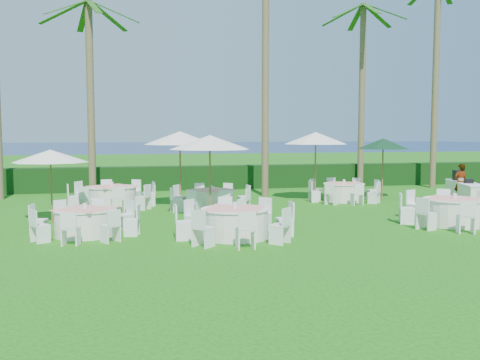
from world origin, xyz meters
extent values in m
plane|color=#155C0F|center=(0.00, 0.00, 0.00)|extent=(120.00, 120.00, 0.00)
cube|color=black|center=(0.00, 12.00, 0.60)|extent=(34.00, 1.00, 1.20)
plane|color=#070E48|center=(0.00, 102.00, 0.00)|extent=(260.00, 260.00, 0.00)
cylinder|color=white|center=(-5.09, 0.18, 0.36)|extent=(1.68, 1.68, 0.73)
cylinder|color=white|center=(-5.09, 0.18, 0.74)|extent=(1.75, 1.75, 0.03)
cube|color=#FFA090|center=(-5.09, 0.18, 0.76)|extent=(1.88, 1.88, 0.01)
cylinder|color=silver|center=(-5.09, 0.18, 0.85)|extent=(0.12, 0.12, 0.16)
cube|color=white|center=(-3.99, 0.89, 0.44)|extent=(0.56, 0.56, 0.87)
cube|color=white|center=(-4.81, 1.46, 0.44)|extent=(0.48, 0.48, 0.87)
cube|color=white|center=(-5.80, 1.28, 0.44)|extent=(0.56, 0.56, 0.87)
cube|color=white|center=(-6.37, 0.46, 0.44)|extent=(0.48, 0.48, 0.87)
cube|color=white|center=(-6.19, -0.53, 0.44)|extent=(0.56, 0.56, 0.87)
cube|color=white|center=(-5.37, -1.10, 0.44)|extent=(0.48, 0.48, 0.87)
cube|color=white|center=(-4.38, -0.92, 0.44)|extent=(0.56, 0.56, 0.87)
cube|color=white|center=(-3.81, -0.10, 0.44)|extent=(0.48, 0.48, 0.87)
cylinder|color=white|center=(-1.04, -1.05, 0.39)|extent=(1.82, 1.82, 0.79)
cylinder|color=white|center=(-1.04, -1.05, 0.80)|extent=(1.89, 1.89, 0.03)
cube|color=#FFA090|center=(-1.04, -1.05, 0.82)|extent=(1.94, 1.94, 0.01)
cylinder|color=silver|center=(-1.04, -1.05, 0.91)|extent=(0.13, 0.13, 0.17)
cube|color=white|center=(-0.01, -0.07, 0.47)|extent=(0.62, 0.62, 0.95)
cube|color=white|center=(-1.00, 0.37, 0.47)|extent=(0.45, 0.45, 0.95)
cube|color=white|center=(-2.02, -0.02, 0.47)|extent=(0.62, 0.62, 0.95)
cube|color=white|center=(-2.46, -1.01, 0.47)|extent=(0.45, 0.45, 0.95)
cube|color=white|center=(-2.07, -2.03, 0.47)|extent=(0.62, 0.62, 0.95)
cube|color=white|center=(-1.07, -2.47, 0.47)|extent=(0.45, 0.45, 0.95)
cube|color=white|center=(-0.06, -2.08, 0.47)|extent=(0.62, 0.62, 0.95)
cube|color=white|center=(0.38, -1.08, 0.47)|extent=(0.45, 0.45, 0.95)
cylinder|color=white|center=(6.14, -0.51, 0.40)|extent=(1.84, 1.84, 0.80)
cylinder|color=white|center=(6.14, -0.51, 0.81)|extent=(1.92, 1.92, 0.03)
cube|color=#FFA090|center=(6.14, -0.51, 0.83)|extent=(2.10, 2.10, 0.01)
cylinder|color=silver|center=(6.14, -0.51, 0.92)|extent=(0.13, 0.13, 0.17)
cube|color=white|center=(7.46, 0.06, 0.48)|extent=(0.59, 0.59, 0.96)
cube|color=white|center=(6.67, 0.83, 0.48)|extent=(0.58, 0.58, 0.96)
cube|color=white|center=(5.57, 0.82, 0.48)|extent=(0.59, 0.59, 0.96)
cube|color=white|center=(4.80, 0.03, 0.48)|extent=(0.58, 0.58, 0.96)
cube|color=white|center=(4.81, -1.08, 0.48)|extent=(0.59, 0.59, 0.96)
cube|color=white|center=(5.60, -1.85, 0.48)|extent=(0.58, 0.58, 0.96)
cylinder|color=white|center=(-4.44, 5.88, 0.40)|extent=(1.83, 1.83, 0.80)
cylinder|color=white|center=(-4.44, 5.88, 0.81)|extent=(1.91, 1.91, 0.03)
cube|color=#FFA090|center=(-4.44, 5.88, 0.83)|extent=(2.03, 2.03, 0.01)
cylinder|color=silver|center=(-4.44, 5.88, 0.92)|extent=(0.13, 0.13, 0.17)
cube|color=white|center=(-3.02, 6.09, 0.48)|extent=(0.51, 0.51, 0.96)
cube|color=white|center=(-3.59, 7.03, 0.48)|extent=(0.62, 0.62, 0.96)
cube|color=white|center=(-4.65, 7.29, 0.48)|extent=(0.51, 0.51, 0.96)
cube|color=white|center=(-5.59, 6.72, 0.48)|extent=(0.62, 0.62, 0.96)
cube|color=white|center=(-5.85, 5.66, 0.48)|extent=(0.51, 0.51, 0.96)
cube|color=white|center=(-5.29, 4.72, 0.48)|extent=(0.62, 0.62, 0.96)
cube|color=white|center=(-4.22, 4.46, 0.48)|extent=(0.51, 0.51, 0.96)
cube|color=white|center=(-3.28, 5.03, 0.48)|extent=(0.62, 0.62, 0.96)
cylinder|color=white|center=(-0.80, 4.39, 0.37)|extent=(1.69, 1.69, 0.73)
cylinder|color=white|center=(-0.80, 4.39, 0.74)|extent=(1.76, 1.76, 0.03)
cube|color=#FFA090|center=(-0.80, 4.39, 0.77)|extent=(1.88, 1.88, 0.01)
cylinder|color=silver|center=(-0.80, 4.39, 0.85)|extent=(0.12, 0.12, 0.16)
cube|color=white|center=(0.51, 4.59, 0.44)|extent=(0.47, 0.47, 0.88)
cube|color=white|center=(-0.01, 5.45, 0.44)|extent=(0.57, 0.57, 0.88)
cube|color=white|center=(-0.99, 5.69, 0.44)|extent=(0.47, 0.47, 0.88)
cube|color=white|center=(-1.86, 5.17, 0.44)|extent=(0.57, 0.57, 0.88)
cube|color=white|center=(-2.10, 4.19, 0.44)|extent=(0.47, 0.47, 0.88)
cube|color=white|center=(-1.58, 3.32, 0.44)|extent=(0.57, 0.57, 0.88)
cube|color=white|center=(-0.60, 3.08, 0.44)|extent=(0.47, 0.47, 0.88)
cube|color=white|center=(0.27, 3.60, 0.44)|extent=(0.57, 0.57, 0.88)
cylinder|color=white|center=(5.15, 5.76, 0.37)|extent=(1.68, 1.68, 0.73)
cylinder|color=white|center=(5.15, 5.76, 0.74)|extent=(1.75, 1.75, 0.03)
cube|color=#FFA090|center=(5.15, 5.76, 0.77)|extent=(1.78, 1.78, 0.01)
cylinder|color=silver|center=(5.15, 5.76, 0.85)|extent=(0.12, 0.12, 0.16)
cube|color=white|center=(6.09, 6.67, 0.44)|extent=(0.58, 0.58, 0.88)
cube|color=white|center=(5.16, 7.07, 0.44)|extent=(0.41, 0.41, 0.88)
cube|color=white|center=(4.23, 6.70, 0.44)|extent=(0.58, 0.58, 0.88)
cube|color=white|center=(3.83, 5.77, 0.44)|extent=(0.41, 0.41, 0.88)
cube|color=white|center=(4.21, 4.84, 0.44)|extent=(0.58, 0.58, 0.88)
cube|color=white|center=(5.13, 4.44, 0.44)|extent=(0.41, 0.41, 0.88)
cube|color=white|center=(6.07, 4.81, 0.44)|extent=(0.58, 0.58, 0.88)
cube|color=white|center=(6.46, 5.74, 0.44)|extent=(0.41, 0.41, 0.88)
cylinder|color=brown|center=(-6.28, 2.71, 1.13)|extent=(0.05, 0.05, 2.27)
cone|color=white|center=(-6.28, 2.71, 2.15)|extent=(2.38, 2.38, 0.41)
sphere|color=brown|center=(-6.28, 2.71, 2.29)|extent=(0.09, 0.09, 0.09)
cylinder|color=brown|center=(-1.11, 2.68, 1.35)|extent=(0.07, 0.07, 2.71)
cone|color=white|center=(-1.11, 2.68, 2.57)|extent=(2.77, 2.77, 0.49)
sphere|color=brown|center=(-1.11, 2.68, 2.74)|extent=(0.11, 0.11, 0.11)
cylinder|color=brown|center=(-1.82, 5.49, 1.42)|extent=(0.07, 0.07, 2.84)
cone|color=white|center=(-1.82, 5.49, 2.70)|extent=(2.78, 2.78, 0.51)
sphere|color=brown|center=(-1.82, 5.49, 2.88)|extent=(0.11, 0.11, 0.11)
cylinder|color=brown|center=(4.03, 6.24, 1.41)|extent=(0.07, 0.07, 2.81)
cone|color=white|center=(4.03, 6.24, 2.67)|extent=(2.79, 2.79, 0.51)
sphere|color=brown|center=(4.03, 6.24, 2.85)|extent=(0.11, 0.11, 0.11)
cylinder|color=brown|center=(7.09, 6.09, 1.28)|extent=(0.06, 0.06, 2.56)
cone|color=#0D321A|center=(7.09, 6.09, 2.43)|extent=(2.31, 2.31, 0.46)
sphere|color=brown|center=(7.09, 6.09, 2.59)|extent=(0.10, 0.10, 0.10)
cube|color=white|center=(10.01, 4.37, 0.40)|extent=(1.79, 3.57, 0.79)
cube|color=white|center=(10.01, 4.37, 0.81)|extent=(1.84, 3.63, 0.04)
cube|color=black|center=(10.35, 5.37, 1.05)|extent=(0.53, 0.59, 0.44)
cube|color=black|center=(9.90, 4.03, 0.92)|extent=(0.39, 0.39, 0.18)
imported|color=gray|center=(9.84, 4.50, 0.81)|extent=(0.59, 0.39, 1.61)
cylinder|color=brown|center=(-5.32, 9.15, 4.30)|extent=(0.32, 0.32, 8.60)
cube|color=#1A4F13|center=(-4.27, 8.84, 8.11)|extent=(2.20, 0.88, 1.00)
cube|color=#1A4F13|center=(-4.53, 9.91, 8.11)|extent=(1.79, 1.73, 1.00)
cube|color=#1A4F13|center=(-5.58, 10.21, 8.11)|extent=(0.80, 2.21, 1.00)
cube|color=#1A4F13|center=(-6.37, 9.45, 8.11)|extent=(2.20, 0.88, 1.00)
cube|color=#1A4F13|center=(-6.11, 8.39, 8.11)|extent=(1.79, 1.73, 1.00)
cube|color=#1A4F13|center=(-5.06, 8.08, 8.11)|extent=(0.80, 2.21, 1.00)
cylinder|color=brown|center=(2.37, 8.32, 6.27)|extent=(0.32, 0.32, 12.53)
cylinder|color=brown|center=(8.43, 11.14, 4.81)|extent=(0.32, 0.32, 9.62)
cube|color=#1A4F13|center=(9.43, 11.59, 9.13)|extent=(2.12, 1.16, 1.00)
cube|color=#1A4F13|center=(8.54, 12.23, 9.13)|extent=(0.50, 2.22, 1.00)
cube|color=#1A4F13|center=(7.54, 11.78, 9.13)|extent=(1.95, 1.51, 1.00)
cube|color=#1A4F13|center=(7.43, 10.69, 9.13)|extent=(2.12, 1.16, 1.00)
cube|color=#1A4F13|center=(8.32, 10.05, 9.13)|extent=(0.50, 2.22, 1.00)
cube|color=#1A4F13|center=(9.32, 10.50, 9.13)|extent=(1.95, 1.51, 1.00)
cylinder|color=brown|center=(12.04, 10.03, 5.46)|extent=(0.32, 0.32, 10.91)
camera|label=1|loc=(-4.07, -15.28, 2.88)|focal=40.00mm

